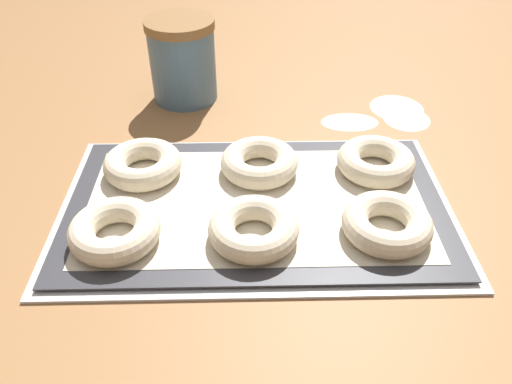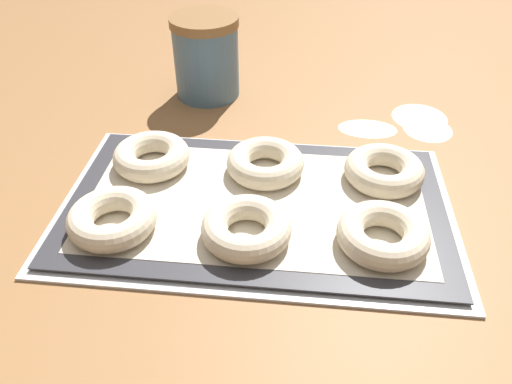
# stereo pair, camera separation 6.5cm
# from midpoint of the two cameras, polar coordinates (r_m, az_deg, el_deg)

# --- Properties ---
(ground_plane) EXTENTS (2.80, 2.80, 0.00)m
(ground_plane) POSITION_cam_midpoint_polar(r_m,az_deg,el_deg) (0.70, -1.55, -1.06)
(ground_plane) COLOR olive
(baking_tray) EXTENTS (0.54, 0.32, 0.01)m
(baking_tray) POSITION_cam_midpoint_polar(r_m,az_deg,el_deg) (0.69, -2.73, -1.67)
(baking_tray) COLOR silver
(baking_tray) RESTS_ON ground_plane
(baking_mat) EXTENTS (0.51, 0.30, 0.00)m
(baking_mat) POSITION_cam_midpoint_polar(r_m,az_deg,el_deg) (0.68, -2.75, -1.32)
(baking_mat) COLOR #333338
(baking_mat) RESTS_ON baking_tray
(bagel_front_left) EXTENTS (0.11, 0.11, 0.03)m
(bagel_front_left) POSITION_cam_midpoint_polar(r_m,az_deg,el_deg) (0.65, -18.68, -4.31)
(bagel_front_left) COLOR beige
(bagel_front_left) RESTS_ON baking_mat
(bagel_front_center) EXTENTS (0.11, 0.11, 0.03)m
(bagel_front_center) POSITION_cam_midpoint_polar(r_m,az_deg,el_deg) (0.62, -3.32, -4.30)
(bagel_front_center) COLOR beige
(bagel_front_center) RESTS_ON baking_mat
(bagel_front_right) EXTENTS (0.11, 0.11, 0.03)m
(bagel_front_right) POSITION_cam_midpoint_polar(r_m,az_deg,el_deg) (0.64, 11.92, -3.65)
(bagel_front_right) COLOR beige
(bagel_front_right) RESTS_ON baking_mat
(bagel_back_left) EXTENTS (0.11, 0.11, 0.03)m
(bagel_back_left) POSITION_cam_midpoint_polar(r_m,az_deg,el_deg) (0.75, -15.29, 3.02)
(bagel_back_left) COLOR beige
(bagel_back_left) RESTS_ON baking_mat
(bagel_back_center) EXTENTS (0.11, 0.11, 0.03)m
(bagel_back_center) POSITION_cam_midpoint_polar(r_m,az_deg,el_deg) (0.73, -2.19, 3.34)
(bagel_back_center) COLOR beige
(bagel_back_center) RESTS_ON baking_mat
(bagel_back_right) EXTENTS (0.11, 0.11, 0.03)m
(bagel_back_right) POSITION_cam_midpoint_polar(r_m,az_deg,el_deg) (0.74, 11.09, 3.40)
(bagel_back_right) COLOR beige
(bagel_back_right) RESTS_ON baking_mat
(flour_canister) EXTENTS (0.12, 0.12, 0.15)m
(flour_canister) POSITION_cam_midpoint_polar(r_m,az_deg,el_deg) (0.94, -10.44, 14.58)
(flour_canister) COLOR slate
(flour_canister) RESTS_ON ground_plane
(flour_patch_near) EXTENTS (0.10, 0.06, 0.00)m
(flour_patch_near) POSITION_cam_midpoint_polar(r_m,az_deg,el_deg) (0.88, 8.57, 7.91)
(flour_patch_near) COLOR white
(flour_patch_near) RESTS_ON ground_plane
(flour_patch_far) EXTENTS (0.08, 0.09, 0.00)m
(flour_patch_far) POSITION_cam_midpoint_polar(r_m,az_deg,el_deg) (0.91, 14.85, 8.13)
(flour_patch_far) COLOR white
(flour_patch_far) RESTS_ON ground_plane
(flour_patch_side) EXTENTS (0.10, 0.10, 0.00)m
(flour_patch_side) POSITION_cam_midpoint_polar(r_m,az_deg,el_deg) (0.94, 13.88, 9.32)
(flour_patch_side) COLOR white
(flour_patch_side) RESTS_ON ground_plane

